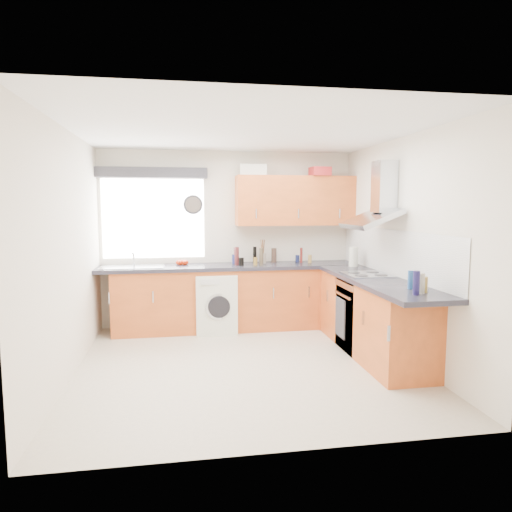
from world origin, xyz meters
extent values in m
plane|color=beige|center=(0.00, 0.00, 0.00)|extent=(3.60, 3.60, 0.00)
cube|color=white|center=(0.00, 0.00, 2.50)|extent=(3.60, 3.60, 0.02)
cube|color=silver|center=(0.00, 1.80, 1.25)|extent=(3.60, 0.02, 2.50)
cube|color=silver|center=(0.00, -1.80, 1.25)|extent=(3.60, 0.02, 2.50)
cube|color=silver|center=(-1.80, 0.00, 1.25)|extent=(0.02, 3.60, 2.50)
cube|color=silver|center=(1.80, 0.00, 1.25)|extent=(0.02, 3.60, 2.50)
cube|color=silver|center=(-1.05, 1.79, 1.55)|extent=(1.40, 0.02, 1.10)
cube|color=#2A292E|center=(-1.05, 1.70, 2.18)|extent=(1.50, 0.18, 0.14)
cube|color=white|center=(1.79, 0.30, 1.18)|extent=(0.01, 3.00, 0.54)
cube|color=#AE4D1E|center=(-0.10, 1.51, 0.43)|extent=(3.00, 0.58, 0.86)
cube|color=#AE4D1E|center=(1.50, 1.50, 0.43)|extent=(0.60, 0.60, 0.86)
cube|color=#AE4D1E|center=(1.51, 0.15, 0.43)|extent=(0.58, 2.10, 0.86)
cube|color=black|center=(0.00, 1.50, 0.89)|extent=(3.60, 0.62, 0.05)
cube|color=black|center=(1.50, 0.00, 0.89)|extent=(0.62, 2.42, 0.05)
cube|color=black|center=(1.50, 0.30, 0.42)|extent=(0.56, 0.58, 0.85)
cube|color=#B6BDC7|center=(1.50, 0.30, 0.92)|extent=(0.52, 0.52, 0.01)
cube|color=#AE4D1E|center=(0.95, 1.62, 1.80)|extent=(1.70, 0.35, 0.70)
cube|color=silver|center=(-0.20, 1.40, 0.40)|extent=(0.60, 0.58, 0.80)
cylinder|color=#2A292E|center=(-0.50, 1.76, 1.74)|extent=(0.27, 0.04, 0.27)
cube|color=silver|center=(0.35, 1.69, 2.23)|extent=(0.41, 0.32, 0.16)
cube|color=#AE2323|center=(1.28, 1.52, 2.21)|extent=(0.28, 0.24, 0.12)
cylinder|color=gray|center=(0.47, 1.59, 0.98)|extent=(0.11, 0.11, 0.14)
cylinder|color=silver|center=(1.62, 1.05, 1.04)|extent=(0.13, 0.13, 0.26)
cylinder|color=black|center=(0.36, 1.62, 1.03)|extent=(0.05, 0.05, 0.24)
cylinder|color=navy|center=(0.06, 1.62, 0.98)|extent=(0.06, 0.06, 0.13)
cylinder|color=black|center=(0.13, 1.37, 0.97)|extent=(0.07, 0.07, 0.11)
cylinder|color=#5B2024|center=(0.08, 1.61, 1.03)|extent=(0.05, 0.05, 0.23)
cylinder|color=#4F1C1D|center=(0.08, 1.44, 1.04)|extent=(0.06, 0.06, 0.25)
cylinder|color=olive|center=(0.33, 1.39, 0.96)|extent=(0.06, 0.06, 0.11)
cylinder|color=#5F1714|center=(1.04, 1.58, 1.02)|extent=(0.04, 0.04, 0.22)
cylinder|color=#403424|center=(0.41, 1.37, 1.03)|extent=(0.05, 0.05, 0.24)
cylinder|color=olive|center=(1.15, 1.53, 0.97)|extent=(0.05, 0.05, 0.12)
cylinder|color=#402D24|center=(0.65, 1.66, 1.01)|extent=(0.07, 0.07, 0.21)
cylinder|color=#141B44|center=(1.00, 1.68, 0.96)|extent=(0.06, 0.06, 0.10)
cylinder|color=#1D4A8C|center=(1.55, -0.64, 1.00)|extent=(0.05, 0.05, 0.18)
cylinder|color=#A39C8B|center=(1.54, -0.86, 1.01)|extent=(0.06, 0.06, 0.19)
cylinder|color=#181444|center=(1.45, -0.93, 1.02)|extent=(0.06, 0.06, 0.22)
cylinder|color=olive|center=(1.59, -0.82, 0.98)|extent=(0.07, 0.07, 0.15)
camera|label=1|loc=(-0.68, -4.77, 1.73)|focal=32.00mm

